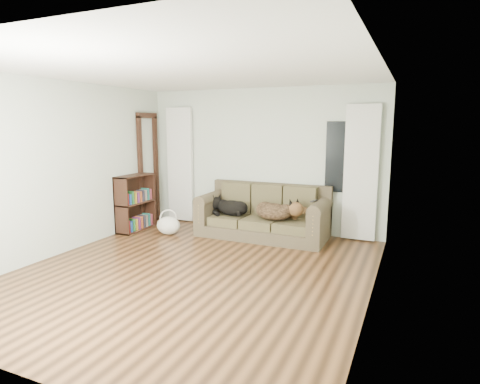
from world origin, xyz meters
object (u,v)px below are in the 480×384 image
at_px(tote_bag, 168,226).
at_px(sofa, 262,212).
at_px(dog_shepherd, 276,212).
at_px(bookshelf, 136,203).
at_px(dog_black_lab, 231,208).

bearing_deg(tote_bag, sofa, 18.59).
distance_m(dog_shepherd, tote_bag, 1.95).
bearing_deg(tote_bag, bookshelf, 177.70).
xyz_separation_m(dog_black_lab, dog_shepherd, (0.86, -0.03, 0.01)).
distance_m(dog_black_lab, dog_shepherd, 0.87).
distance_m(tote_bag, bookshelf, 0.81).
bearing_deg(sofa, tote_bag, -161.41).
bearing_deg(dog_black_lab, sofa, 27.00).
relative_size(dog_black_lab, tote_bag, 1.43).
bearing_deg(tote_bag, dog_shepherd, 13.72).
xyz_separation_m(dog_shepherd, bookshelf, (-2.60, -0.43, 0.01)).
bearing_deg(bookshelf, dog_shepherd, 12.51).
distance_m(dog_black_lab, tote_bag, 1.16).
relative_size(sofa, dog_shepherd, 3.17).
relative_size(sofa, bookshelf, 2.16).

